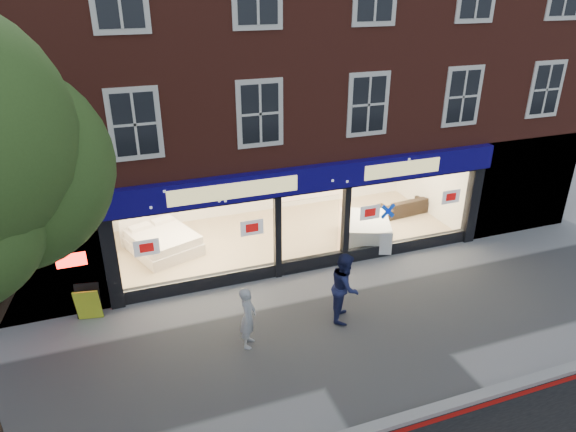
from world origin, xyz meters
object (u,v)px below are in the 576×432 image
pedestrian_blue (345,287)px  sofa (404,205)px  a_board (88,303)px  pedestrian_grey (248,317)px  mattress_stack (365,230)px  display_bed (161,240)px

pedestrian_blue → sofa: bearing=-15.9°
a_board → pedestrian_grey: size_ratio=0.61×
sofa → a_board: a_board is taller
pedestrian_grey → pedestrian_blue: pedestrian_blue is taller
mattress_stack → pedestrian_blue: pedestrian_blue is taller
mattress_stack → pedestrian_blue: bearing=-124.6°
mattress_stack → pedestrian_grey: 6.13m
display_bed → mattress_stack: display_bed is taller
sofa → mattress_stack: bearing=25.2°
sofa → pedestrian_grey: size_ratio=1.28×
mattress_stack → sofa: 2.78m
mattress_stack → pedestrian_blue: (-2.36, -3.42, 0.44)m
display_bed → pedestrian_grey: pedestrian_grey is taller
sofa → a_board: 11.13m
mattress_stack → sofa: (2.36, 1.45, -0.08)m
mattress_stack → pedestrian_blue: size_ratio=1.27×
pedestrian_grey → pedestrian_blue: 2.57m
a_board → mattress_stack: bearing=19.0°
display_bed → sofa: 8.63m
display_bed → sofa: (8.62, -0.14, -0.06)m
a_board → display_bed: bearing=63.5°
a_board → pedestrian_blue: (6.07, -2.12, 0.44)m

